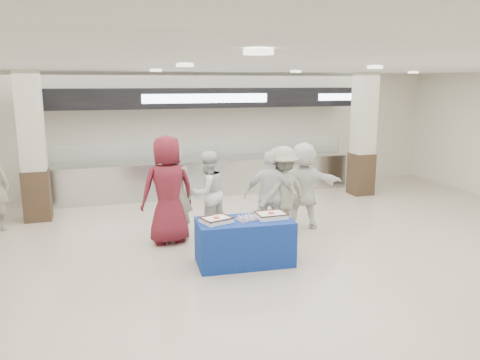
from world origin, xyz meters
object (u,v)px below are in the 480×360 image
object	(u,v)px
civilian_maroon	(168,190)
chef_short	(271,196)
soldier_b	(282,192)
sheet_cake_left	(216,219)
soldier_a	(176,193)
sheet_cake_right	(271,215)
cupcake_tray	(248,218)
chef_tall	(207,193)
display_table	(245,242)
civilian_white	(303,185)

from	to	relation	value
civilian_maroon	chef_short	xyz separation A→B (m)	(1.87, -0.40, -0.16)
soldier_b	sheet_cake_left	bearing A→B (deg)	13.31
soldier_a	soldier_b	world-z (taller)	soldier_a
sheet_cake_right	soldier_a	xyz separation A→B (m)	(-1.31, 1.60, 0.09)
sheet_cake_left	soldier_a	distance (m)	1.62
chef_short	cupcake_tray	bearing A→B (deg)	76.32
civilian_maroon	soldier_b	size ratio (longest dim) A/B	1.14
sheet_cake_left	chef_tall	world-z (taller)	chef_tall
display_table	sheet_cake_right	size ratio (longest dim) A/B	3.17
chef_tall	civilian_maroon	bearing A→B (deg)	-2.47
display_table	chef_tall	xyz separation A→B (m)	(-0.20, 1.74, 0.45)
chef_short	civilian_white	distance (m)	1.03
soldier_a	soldier_b	xyz separation A→B (m)	(1.96, -0.49, -0.01)
soldier_a	chef_short	distance (m)	1.79
soldier_a	chef_short	bearing A→B (deg)	-176.72
sheet_cake_right	civilian_maroon	bearing A→B (deg)	135.81
sheet_cake_right	soldier_a	distance (m)	2.06
sheet_cake_right	chef_tall	distance (m)	1.87
cupcake_tray	civilian_white	world-z (taller)	civilian_white
soldier_b	chef_tall	bearing A→B (deg)	-47.51
display_table	civilian_white	size ratio (longest dim) A/B	0.87
civilian_maroon	soldier_b	distance (m)	2.15
cupcake_tray	chef_tall	world-z (taller)	chef_tall
sheet_cake_right	civilian_white	size ratio (longest dim) A/B	0.27
sheet_cake_right	chef_short	distance (m)	1.11
soldier_a	chef_tall	bearing A→B (deg)	-144.95
display_table	soldier_a	xyz separation A→B (m)	(-0.85, 1.58, 0.52)
sheet_cake_left	soldier_a	bearing A→B (deg)	103.66
chef_short	soldier_b	distance (m)	0.27
sheet_cake_right	soldier_a	size ratio (longest dim) A/B	0.27
chef_tall	chef_short	bearing A→B (deg)	122.00
civilian_maroon	soldier_a	size ratio (longest dim) A/B	1.13
sheet_cake_left	soldier_b	distance (m)	1.91
civilian_white	soldier_b	bearing A→B (deg)	50.54
cupcake_tray	soldier_b	size ratio (longest dim) A/B	0.23
display_table	chef_short	bearing A→B (deg)	54.51
sheet_cake_right	cupcake_tray	bearing A→B (deg)	178.40
sheet_cake_left	chef_short	bearing A→B (deg)	37.62
cupcake_tray	civilian_maroon	xyz separation A→B (m)	(-1.07, 1.42, 0.23)
soldier_a	sheet_cake_left	bearing A→B (deg)	125.14
sheet_cake_left	soldier_a	xyz separation A→B (m)	(-0.38, 1.57, 0.10)
display_table	civilian_maroon	world-z (taller)	civilian_maroon
soldier_b	civilian_maroon	bearing A→B (deg)	-29.97
cupcake_tray	chef_short	size ratio (longest dim) A/B	0.24
display_table	sheet_cake_right	bearing A→B (deg)	2.38
sheet_cake_right	chef_short	world-z (taller)	chef_short
sheet_cake_left	cupcake_tray	world-z (taller)	sheet_cake_left
sheet_cake_left	chef_short	world-z (taller)	chef_short
soldier_b	sheet_cake_right	bearing A→B (deg)	38.33
display_table	civilian_maroon	bearing A→B (deg)	129.76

